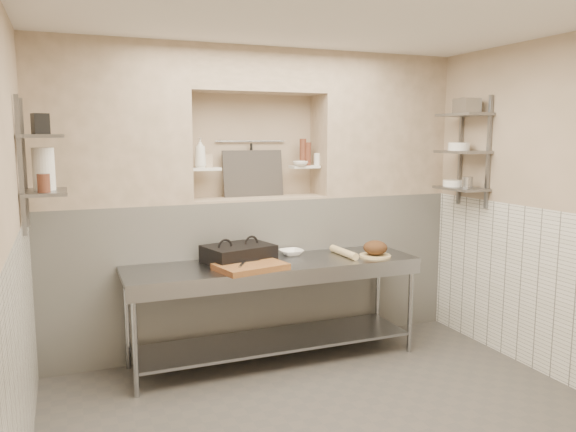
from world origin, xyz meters
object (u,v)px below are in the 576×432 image
panini_press (239,254)px  cutting_board (251,267)px  mixing_bowl (291,252)px  jug_left (44,169)px  bowl_alcove (300,164)px  bread_loaf (375,248)px  rolling_pin (344,252)px  bottle_soap (200,153)px  prep_table (275,291)px

panini_press → cutting_board: bearing=-101.3°
mixing_bowl → jug_left: jug_left is taller
cutting_board → bowl_alcove: 1.28m
panini_press → bread_loaf: 1.26m
bread_loaf → bowl_alcove: bearing=128.4°
mixing_bowl → rolling_pin: bearing=-25.2°
panini_press → mixing_bowl: panini_press is taller
bottle_soap → jug_left: bottle_soap is taller
mixing_bowl → bottle_soap: bottle_soap is taller
mixing_bowl → bowl_alcove: bowl_alcove is taller
bread_loaf → bowl_alcove: size_ratio=1.49×
rolling_pin → bread_loaf: (0.26, -0.13, 0.05)m
bowl_alcove → mixing_bowl: bearing=-126.5°
rolling_pin → bowl_alcove: (-0.23, 0.49, 0.80)m
cutting_board → mixing_bowl: (0.53, 0.40, 0.00)m
cutting_board → bottle_soap: 1.19m
panini_press → jug_left: 1.73m
mixing_bowl → jug_left: (-2.06, -0.32, 0.84)m
rolling_pin → cutting_board: bearing=-168.9°
bread_loaf → jug_left: jug_left is taller
panini_press → rolling_pin: size_ratio=1.48×
prep_table → jug_left: 2.13m
prep_table → cutting_board: cutting_board is taller
cutting_board → bread_loaf: 1.22m
panini_press → cutting_board: panini_press is taller
mixing_bowl → jug_left: size_ratio=0.71×
mixing_bowl → rolling_pin: rolling_pin is taller
mixing_bowl → rolling_pin: 0.49m
panini_press → bowl_alcove: bowl_alcove is taller
prep_table → bowl_alcove: (0.46, 0.51, 1.09)m
prep_table → bottle_soap: 1.42m
jug_left → bowl_alcove: bearing=14.9°
bowl_alcove → jug_left: (-2.27, -0.60, 0.03)m
mixing_bowl → bread_loaf: (0.70, -0.34, 0.06)m
prep_table → bowl_alcove: bowl_alcove is taller
bottle_soap → bowl_alcove: (0.97, -0.04, -0.11)m
rolling_pin → bowl_alcove: bearing=115.7°
prep_table → bottle_soap: size_ratio=9.50×
cutting_board → jug_left: size_ratio=1.81×
cutting_board → panini_press: bearing=93.3°
prep_table → mixing_bowl: 0.44m
bread_loaf → bowl_alcove: (-0.49, 0.62, 0.75)m
mixing_bowl → bottle_soap: size_ratio=0.79×
bread_loaf → jug_left: bearing=179.7°
rolling_pin → bowl_alcove: bowl_alcove is taller
bowl_alcove → jug_left: size_ratio=0.49×
bread_loaf → bottle_soap: size_ratio=0.81×
cutting_board → rolling_pin: bearing=11.1°
mixing_bowl → bowl_alcove: size_ratio=1.46×
rolling_pin → jug_left: jug_left is taller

